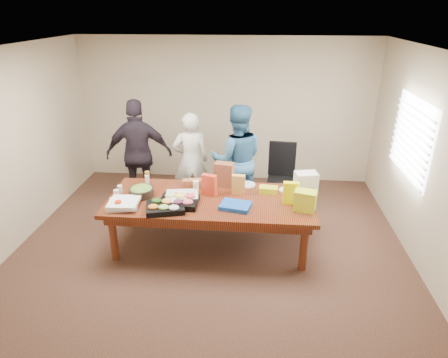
# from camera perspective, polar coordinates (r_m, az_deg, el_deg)

# --- Properties ---
(floor) EXTENTS (5.50, 5.00, 0.02)m
(floor) POSITION_cam_1_polar(r_m,az_deg,el_deg) (5.73, -1.88, -9.70)
(floor) COLOR #47301E
(floor) RESTS_ON ground
(ceiling) EXTENTS (5.50, 5.00, 0.02)m
(ceiling) POSITION_cam_1_polar(r_m,az_deg,el_deg) (4.80, -2.33, 18.48)
(ceiling) COLOR white
(ceiling) RESTS_ON wall_back
(wall_back) EXTENTS (5.50, 0.04, 2.70)m
(wall_back) POSITION_cam_1_polar(r_m,az_deg,el_deg) (7.49, 0.26, 9.87)
(wall_back) COLOR beige
(wall_back) RESTS_ON floor
(wall_front) EXTENTS (5.50, 0.04, 2.70)m
(wall_front) POSITION_cam_1_polar(r_m,az_deg,el_deg) (2.94, -8.15, -14.34)
(wall_front) COLOR beige
(wall_front) RESTS_ON floor
(wall_left) EXTENTS (0.04, 5.00, 2.70)m
(wall_left) POSITION_cam_1_polar(r_m,az_deg,el_deg) (6.08, -28.80, 3.54)
(wall_left) COLOR beige
(wall_left) RESTS_ON floor
(wall_right) EXTENTS (0.04, 5.00, 2.70)m
(wall_right) POSITION_cam_1_polar(r_m,az_deg,el_deg) (5.51, 27.64, 1.88)
(wall_right) COLOR beige
(wall_right) RESTS_ON floor
(window_panel) EXTENTS (0.03, 1.40, 1.10)m
(window_panel) POSITION_cam_1_polar(r_m,az_deg,el_deg) (5.98, 25.65, 5.37)
(window_panel) COLOR white
(window_panel) RESTS_ON wall_right
(window_blinds) EXTENTS (0.04, 1.36, 1.00)m
(window_blinds) POSITION_cam_1_polar(r_m,az_deg,el_deg) (5.97, 25.29, 5.40)
(window_blinds) COLOR beige
(window_blinds) RESTS_ON wall_right
(conference_table) EXTENTS (2.80, 1.20, 0.75)m
(conference_table) POSITION_cam_1_polar(r_m,az_deg,el_deg) (5.53, -1.93, -6.38)
(conference_table) COLOR #4C1C0F
(conference_table) RESTS_ON floor
(office_chair) EXTENTS (0.60, 0.60, 1.07)m
(office_chair) POSITION_cam_1_polar(r_m,az_deg,el_deg) (6.52, 8.41, -0.12)
(office_chair) COLOR black
(office_chair) RESTS_ON floor
(person_center) EXTENTS (0.67, 0.52, 1.63)m
(person_center) POSITION_cam_1_polar(r_m,az_deg,el_deg) (6.51, -4.85, 2.67)
(person_center) COLOR silver
(person_center) RESTS_ON floor
(person_right) EXTENTS (0.95, 0.78, 1.80)m
(person_right) POSITION_cam_1_polar(r_m,az_deg,el_deg) (6.31, 1.92, 2.86)
(person_right) COLOR teal
(person_right) RESTS_ON floor
(person_left) EXTENTS (1.13, 0.61, 1.83)m
(person_left) POSITION_cam_1_polar(r_m,az_deg,el_deg) (6.63, -12.24, 3.54)
(person_left) COLOR black
(person_left) RESTS_ON floor
(veggie_tray) EXTENTS (0.56, 0.49, 0.07)m
(veggie_tray) POSITION_cam_1_polar(r_m,az_deg,el_deg) (5.10, -8.56, -4.12)
(veggie_tray) COLOR black
(veggie_tray) RESTS_ON conference_table
(fruit_tray) EXTENTS (0.50, 0.39, 0.08)m
(fruit_tray) POSITION_cam_1_polar(r_m,az_deg,el_deg) (5.22, -6.58, -3.35)
(fruit_tray) COLOR black
(fruit_tray) RESTS_ON conference_table
(sheet_cake) EXTENTS (0.48, 0.39, 0.08)m
(sheet_cake) POSITION_cam_1_polar(r_m,az_deg,el_deg) (5.36, -6.11, -2.55)
(sheet_cake) COLOR silver
(sheet_cake) RESTS_ON conference_table
(salad_bowl) EXTENTS (0.37, 0.37, 0.11)m
(salad_bowl) POSITION_cam_1_polar(r_m,az_deg,el_deg) (5.53, -11.93, -1.86)
(salad_bowl) COLOR black
(salad_bowl) RESTS_ON conference_table
(chip_bag_blue) EXTENTS (0.43, 0.36, 0.06)m
(chip_bag_blue) POSITION_cam_1_polar(r_m,az_deg,el_deg) (5.11, 1.69, -3.92)
(chip_bag_blue) COLOR #174EB6
(chip_bag_blue) RESTS_ON conference_table
(chip_bag_red) EXTENTS (0.22, 0.15, 0.30)m
(chip_bag_red) POSITION_cam_1_polar(r_m,az_deg,el_deg) (5.40, -2.16, -0.87)
(chip_bag_red) COLOR red
(chip_bag_red) RESTS_ON conference_table
(chip_bag_yellow) EXTENTS (0.20, 0.08, 0.31)m
(chip_bag_yellow) POSITION_cam_1_polar(r_m,az_deg,el_deg) (5.24, 9.70, -2.03)
(chip_bag_yellow) COLOR #FEFF00
(chip_bag_yellow) RESTS_ON conference_table
(chip_bag_orange) EXTENTS (0.19, 0.09, 0.28)m
(chip_bag_orange) POSITION_cam_1_polar(r_m,az_deg,el_deg) (5.43, 2.11, -0.82)
(chip_bag_orange) COLOR gold
(chip_bag_orange) RESTS_ON conference_table
(mayo_jar) EXTENTS (0.10, 0.10, 0.13)m
(mayo_jar) POSITION_cam_1_polar(r_m,az_deg,el_deg) (5.61, -4.12, -0.90)
(mayo_jar) COLOR white
(mayo_jar) RESTS_ON conference_table
(mustard_bottle) EXTENTS (0.06, 0.06, 0.16)m
(mustard_bottle) POSITION_cam_1_polar(r_m,az_deg,el_deg) (5.70, -1.75, -0.26)
(mustard_bottle) COLOR #CCD500
(mustard_bottle) RESTS_ON conference_table
(dressing_bottle) EXTENTS (0.07, 0.07, 0.22)m
(dressing_bottle) POSITION_cam_1_polar(r_m,az_deg,el_deg) (5.82, -11.08, 0.09)
(dressing_bottle) COLOR olive
(dressing_bottle) RESTS_ON conference_table
(ranch_bottle) EXTENTS (0.06, 0.06, 0.17)m
(ranch_bottle) POSITION_cam_1_polar(r_m,az_deg,el_deg) (5.79, -11.13, -0.27)
(ranch_bottle) COLOR white
(ranch_bottle) RESTS_ON conference_table
(banana_bunch) EXTENTS (0.27, 0.17, 0.09)m
(banana_bunch) POSITION_cam_1_polar(r_m,az_deg,el_deg) (5.54, 6.48, -1.56)
(banana_bunch) COLOR #C8D91B
(banana_bunch) RESTS_ON conference_table
(bread_loaf) EXTENTS (0.29, 0.17, 0.11)m
(bread_loaf) POSITION_cam_1_polar(r_m,az_deg,el_deg) (5.71, -4.65, -0.58)
(bread_loaf) COLOR #9D5832
(bread_loaf) RESTS_ON conference_table
(kraft_bag) EXTENTS (0.30, 0.21, 0.36)m
(kraft_bag) POSITION_cam_1_polar(r_m,az_deg,el_deg) (5.66, -0.01, 0.65)
(kraft_bag) COLOR brown
(kraft_bag) RESTS_ON conference_table
(red_cup) EXTENTS (0.10, 0.10, 0.11)m
(red_cup) POSITION_cam_1_polar(r_m,az_deg,el_deg) (5.25, -15.15, -3.68)
(red_cup) COLOR red
(red_cup) RESTS_ON conference_table
(clear_cup_a) EXTENTS (0.09, 0.09, 0.10)m
(clear_cup_a) POSITION_cam_1_polar(r_m,az_deg,el_deg) (5.59, -15.41, -2.03)
(clear_cup_a) COLOR white
(clear_cup_a) RESTS_ON conference_table
(clear_cup_b) EXTENTS (0.08, 0.08, 0.10)m
(clear_cup_b) POSITION_cam_1_polar(r_m,az_deg,el_deg) (5.72, -14.92, -1.38)
(clear_cup_b) COLOR silver
(clear_cup_b) RESTS_ON conference_table
(pizza_box_lower) EXTENTS (0.45, 0.45, 0.04)m
(pizza_box_lower) POSITION_cam_1_polar(r_m,az_deg,el_deg) (5.33, -14.51, -3.59)
(pizza_box_lower) COLOR silver
(pizza_box_lower) RESTS_ON conference_table
(pizza_box_upper) EXTENTS (0.39, 0.39, 0.04)m
(pizza_box_upper) POSITION_cam_1_polar(r_m,az_deg,el_deg) (5.28, -14.38, -3.33)
(pizza_box_upper) COLOR white
(pizza_box_upper) RESTS_ON pizza_box_lower
(plate_a) EXTENTS (0.27, 0.27, 0.01)m
(plate_a) POSITION_cam_1_polar(r_m,az_deg,el_deg) (5.66, 9.17, -1.60)
(plate_a) COLOR white
(plate_a) RESTS_ON conference_table
(plate_b) EXTENTS (0.31, 0.31, 0.02)m
(plate_b) POSITION_cam_1_polar(r_m,az_deg,el_deg) (5.76, 3.34, -0.81)
(plate_b) COLOR silver
(plate_b) RESTS_ON conference_table
(dip_bowl_a) EXTENTS (0.15, 0.15, 0.06)m
(dip_bowl_a) POSITION_cam_1_polar(r_m,az_deg,el_deg) (5.66, 2.11, -1.01)
(dip_bowl_a) COLOR white
(dip_bowl_a) RESTS_ON conference_table
(dip_bowl_b) EXTENTS (0.14, 0.14, 0.06)m
(dip_bowl_b) POSITION_cam_1_polar(r_m,az_deg,el_deg) (5.77, -4.29, -0.61)
(dip_bowl_b) COLOR beige
(dip_bowl_b) RESTS_ON conference_table
(grocery_bag_white) EXTENTS (0.33, 0.27, 0.32)m
(grocery_bag_white) POSITION_cam_1_polar(r_m,az_deg,el_deg) (5.54, 11.81, -0.63)
(grocery_bag_white) COLOR white
(grocery_bag_white) RESTS_ON conference_table
(grocery_bag_yellow) EXTENTS (0.31, 0.25, 0.27)m
(grocery_bag_yellow) POSITION_cam_1_polar(r_m,az_deg,el_deg) (5.11, 11.72, -3.11)
(grocery_bag_yellow) COLOR #CAD722
(grocery_bag_yellow) RESTS_ON conference_table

